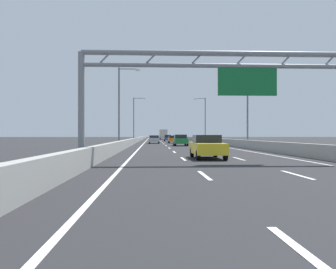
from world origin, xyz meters
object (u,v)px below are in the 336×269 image
box_truck (163,134)px  streetlamp_left_far (135,117)px  red_car (176,137)px  silver_car (154,139)px  green_car (181,140)px  streetlamp_left_mid (121,102)px  streetlamp_right_mid (246,103)px  streetlamp_right_far (204,117)px  yellow_car (207,146)px  white_car (182,138)px  blue_car (168,138)px  sign_gantry (222,77)px  orange_car (173,139)px

box_truck → streetlamp_left_far: bearing=-100.7°
red_car → silver_car: 46.46m
streetlamp_left_far → green_car: 27.66m
streetlamp_left_mid → box_truck: (7.36, 72.27, -3.66)m
streetlamp_right_mid → streetlamp_right_far: (0.00, 33.39, 0.00)m
yellow_car → green_car: green_car is taller
streetlamp_left_mid → white_car: size_ratio=2.19×
silver_car → blue_car: size_ratio=1.04×
sign_gantry → streetlamp_right_far: bearing=82.5°
sign_gantry → orange_car: (-0.11, 44.41, -4.11)m
orange_car → silver_car: size_ratio=0.89×
red_car → blue_car: (-3.50, -22.85, 0.05)m
sign_gantry → blue_car: 65.30m
green_car → white_car: size_ratio=0.96×
streetlamp_right_far → green_car: streetlamp_right_far is taller
streetlamp_right_far → red_car: 33.44m
red_car → yellow_car: bearing=-92.5°
streetlamp_left_mid → streetlamp_right_far: size_ratio=1.00×
yellow_car → green_car: (0.37, 25.98, 0.01)m
sign_gantry → streetlamp_left_far: 55.68m
streetlamp_left_far → silver_car: 14.44m
green_car → red_car: bearing=86.7°
streetlamp_right_mid → streetlamp_left_mid: bearing=180.0°
sign_gantry → streetlamp_right_mid: size_ratio=1.67×
streetlamp_left_mid → streetlamp_left_far: same height
streetlamp_right_far → orange_car: (-7.36, -10.73, -4.68)m
white_car → streetlamp_right_mid: bearing=-84.7°
streetlamp_left_mid → blue_car: size_ratio=2.15×
green_car → silver_car: bearing=105.4°
sign_gantry → box_truck: size_ratio=1.83×
white_car → blue_car: 3.43m
streetlamp_left_mid → green_car: size_ratio=2.27×
streetlamp_left_far → sign_gantry: bearing=-82.1°
streetlamp_left_mid → white_car: bearing=75.8°
yellow_car → orange_car: yellow_car is taller
streetlamp_right_far → yellow_car: size_ratio=2.16×
silver_car → box_truck: size_ratio=0.53×
sign_gantry → white_car: 65.16m
streetlamp_left_mid → yellow_car: streetlamp_left_mid is taller
streetlamp_right_far → yellow_car: 52.91m
sign_gantry → white_car: sign_gantry is taller
silver_car → blue_car: bearing=81.4°
yellow_car → blue_car: 62.18m
green_car → white_car: 36.14m
sign_gantry → yellow_car: sign_gantry is taller
sign_gantry → green_car: (-0.02, 28.97, -4.04)m
streetlamp_right_far → white_car: 11.55m
sign_gantry → streetlamp_left_mid: 23.08m
green_car → streetlamp_right_mid: bearing=-44.8°
streetlamp_right_mid → streetlamp_right_far: same height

